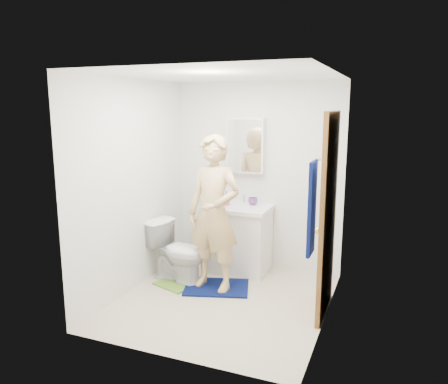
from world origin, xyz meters
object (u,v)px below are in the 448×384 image
(toilet, at_px, (178,251))
(soap_dispenser, at_px, (226,198))
(medicine_cabinet, at_px, (245,145))
(toothbrush_cup, at_px, (253,201))
(vanity_cabinet, at_px, (239,240))
(towel, at_px, (312,209))
(man, at_px, (214,213))

(toilet, distance_m, soap_dispenser, 0.91)
(medicine_cabinet, distance_m, toothbrush_cup, 0.72)
(vanity_cabinet, height_order, toilet, vanity_cabinet)
(towel, height_order, soap_dispenser, towel)
(vanity_cabinet, relative_size, toothbrush_cup, 6.58)
(toothbrush_cup, height_order, man, man)
(vanity_cabinet, bearing_deg, towel, -51.53)
(toilet, relative_size, toothbrush_cup, 6.05)
(vanity_cabinet, xyz_separation_m, toothbrush_cup, (0.14, 0.13, 0.50))
(toilet, height_order, soap_dispenser, soap_dispenser)
(medicine_cabinet, relative_size, man, 0.40)
(towel, xyz_separation_m, man, (-1.24, 0.82, -0.34))
(towel, xyz_separation_m, toilet, (-1.75, 0.89, -0.88))
(toothbrush_cup, bearing_deg, vanity_cabinet, -137.50)
(vanity_cabinet, relative_size, soap_dispenser, 4.27)
(towel, bearing_deg, toilet, 152.95)
(toilet, bearing_deg, soap_dispenser, -22.74)
(towel, height_order, toilet, towel)
(medicine_cabinet, bearing_deg, man, -94.06)
(medicine_cabinet, bearing_deg, toothbrush_cup, -34.33)
(towel, height_order, man, man)
(vanity_cabinet, xyz_separation_m, medicine_cabinet, (0.00, 0.22, 1.20))
(medicine_cabinet, bearing_deg, towel, -55.39)
(soap_dispenser, bearing_deg, toothbrush_cup, 24.96)
(vanity_cabinet, xyz_separation_m, man, (-0.06, -0.67, 0.51))
(toilet, bearing_deg, man, -86.65)
(towel, xyz_separation_m, toothbrush_cup, (-1.04, 1.61, -0.35))
(vanity_cabinet, xyz_separation_m, toilet, (-0.57, -0.59, -0.03))
(soap_dispenser, bearing_deg, medicine_cabinet, 54.96)
(towel, bearing_deg, medicine_cabinet, 124.61)
(towel, distance_m, soap_dispenser, 2.02)
(toothbrush_cup, bearing_deg, medicine_cabinet, 145.67)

